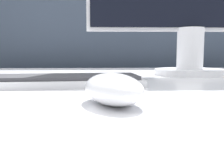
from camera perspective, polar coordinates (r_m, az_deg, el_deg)
partition_panel at (r=1.43m, az=1.62°, el=-2.84°), size 5.00×0.03×1.17m
computer_mouse_near at (r=0.37m, az=0.23°, el=-1.06°), size 0.11×0.15×0.05m
keyboard at (r=0.59m, az=-12.23°, el=0.70°), size 0.40×0.16×0.02m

